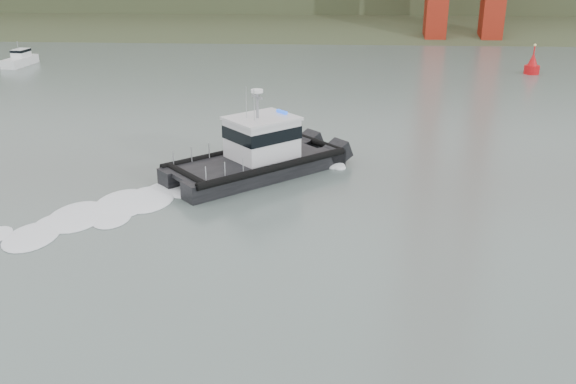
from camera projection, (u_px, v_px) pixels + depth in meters
name	position (u px, v px, depth m)	size (l,w,h in m)	color
ground	(258.00, 311.00, 25.09)	(400.00, 400.00, 0.00)	slate
patrol_boat	(258.00, 153.00, 39.50)	(11.26, 10.62, 5.52)	black
motorboat	(20.00, 59.00, 75.33)	(2.37, 5.50, 2.94)	white
nav_buoy	(532.00, 66.00, 70.40)	(1.66, 1.66, 3.46)	red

